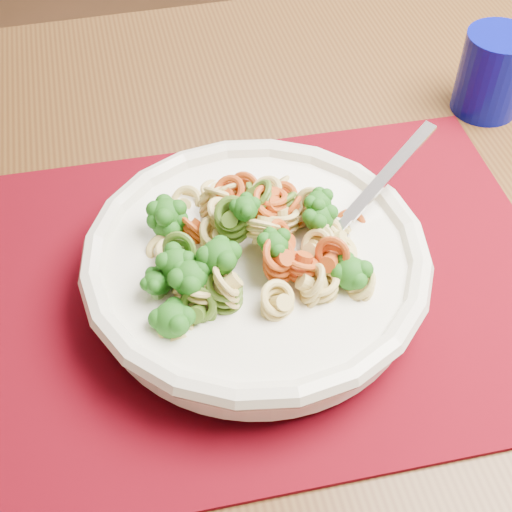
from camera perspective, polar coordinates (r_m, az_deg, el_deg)
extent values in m
cube|color=#54361C|center=(1.49, 15.47, -9.44)|extent=(4.00, 4.00, 0.01)
cube|color=#523417|center=(0.65, -4.77, -0.38)|extent=(1.31, 0.86, 0.04)
cube|color=#523417|center=(1.32, 19.20, 4.44)|extent=(0.07, 0.07, 0.71)
cube|color=#58030C|center=(0.60, 1.61, -2.06)|extent=(0.47, 0.37, 0.00)
cylinder|color=white|center=(0.59, 0.00, -2.27)|extent=(0.12, 0.12, 0.01)
cylinder|color=white|center=(0.58, 0.00, -0.98)|extent=(0.26, 0.26, 0.03)
torus|color=white|center=(0.56, 0.00, 0.10)|extent=(0.28, 0.28, 0.02)
cylinder|color=#050A6E|center=(0.80, 18.37, 13.72)|extent=(0.07, 0.07, 0.09)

